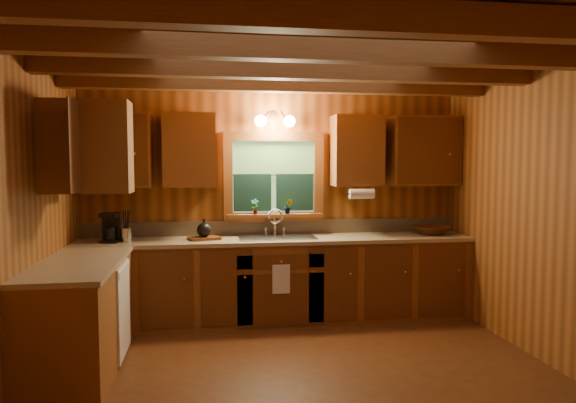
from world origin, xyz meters
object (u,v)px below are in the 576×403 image
(sink, at_px, (277,242))
(cutting_board, at_px, (204,238))
(coffee_maker, at_px, (111,228))
(wicker_basket, at_px, (431,230))

(sink, bearing_deg, cutting_board, -178.10)
(cutting_board, bearing_deg, coffee_maker, 164.75)
(cutting_board, height_order, wicker_basket, wicker_basket)
(coffee_maker, distance_m, cutting_board, 0.95)
(coffee_maker, distance_m, wicker_basket, 3.47)
(sink, distance_m, cutting_board, 0.78)
(sink, distance_m, coffee_maker, 1.73)
(sink, bearing_deg, coffee_maker, -178.48)
(coffee_maker, height_order, wicker_basket, coffee_maker)
(wicker_basket, bearing_deg, coffee_maker, -179.38)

